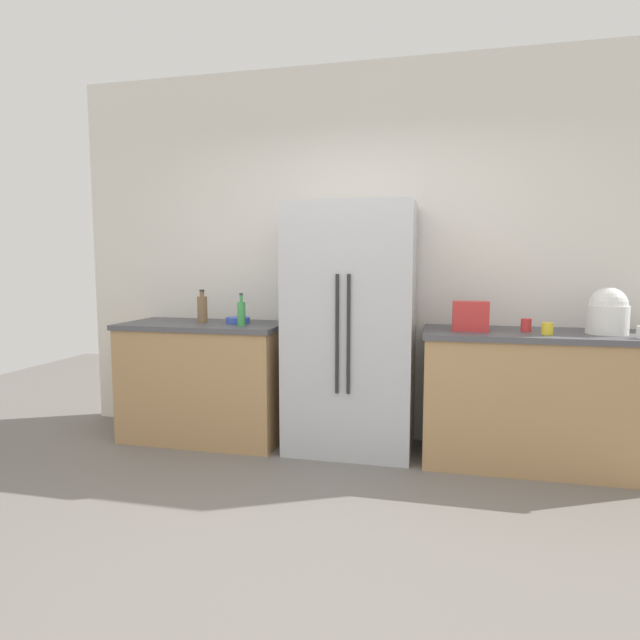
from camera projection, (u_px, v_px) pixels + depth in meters
name	position (u px, v px, depth m)	size (l,w,h in m)	color
ground_plane	(301.00, 561.00, 2.48)	(9.72, 9.72, 0.00)	slate
kitchen_back_panel	(363.00, 255.00, 4.20)	(4.86, 0.10, 2.96)	silver
counter_left	(205.00, 380.00, 4.21)	(1.29, 0.66, 0.94)	tan
counter_right	(538.00, 398.00, 3.65)	(1.59, 0.66, 0.94)	tan
refrigerator	(351.00, 329.00, 3.90)	(0.93, 0.63, 1.85)	#B7BABF
toaster	(470.00, 316.00, 3.64)	(0.24, 0.14, 0.21)	red
rice_cooker	(608.00, 312.00, 3.48)	(0.26, 0.26, 0.31)	white
bottle_a	(202.00, 309.00, 4.18)	(0.08, 0.08, 0.26)	brown
bottle_b	(241.00, 313.00, 3.95)	(0.06, 0.06, 0.25)	green
cup_a	(526.00, 325.00, 3.61)	(0.07, 0.07, 0.09)	red
cup_c	(547.00, 329.00, 3.45)	(0.07, 0.07, 0.08)	yellow
bowl_a	(238.00, 320.00, 4.14)	(0.19, 0.19, 0.05)	blue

